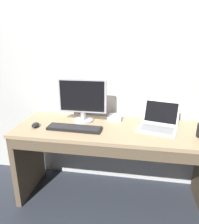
{
  "coord_description": "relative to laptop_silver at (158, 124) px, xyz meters",
  "views": [
    {
      "loc": [
        0.16,
        -1.66,
        1.44
      ],
      "look_at": [
        -0.12,
        0.0,
        0.88
      ],
      "focal_mm": 33.23,
      "sensor_mm": 36.0,
      "label": 1
    }
  ],
  "objects": [
    {
      "name": "ground_plane",
      "position": [
        -0.39,
        -0.06,
        -0.78
      ],
      "size": [
        14.0,
        14.0,
        0.0
      ],
      "primitive_type": "plane",
      "color": "#2D333D"
    },
    {
      "name": "desk",
      "position": [
        -0.39,
        -0.07,
        -0.25
      ],
      "size": [
        1.71,
        0.59,
        0.74
      ],
      "color": "tan",
      "rests_on": "ground"
    },
    {
      "name": "external_monitor",
      "position": [
        -0.68,
        0.04,
        0.18
      ],
      "size": [
        0.44,
        0.18,
        0.4
      ],
      "color": "#B7B7BC",
      "rests_on": "desk"
    },
    {
      "name": "computer_mouse",
      "position": [
        -1.06,
        -0.15,
        -0.02
      ],
      "size": [
        0.08,
        0.11,
        0.03
      ],
      "primitive_type": "ellipsoid",
      "rotation": [
        0.0,
        0.0,
        0.21
      ],
      "color": "black",
      "rests_on": "desk"
    },
    {
      "name": "external_drive_box",
      "position": [
        -0.38,
        0.15,
        -0.02
      ],
      "size": [
        0.13,
        0.14,
        0.04
      ],
      "primitive_type": "cube",
      "rotation": [
        0.0,
        0.0,
        -0.06
      ],
      "color": "silver",
      "rests_on": "desk"
    },
    {
      "name": "back_wall",
      "position": [
        -0.39,
        0.3,
        0.82
      ],
      "size": [
        3.93,
        0.04,
        3.19
      ],
      "primitive_type": "cube",
      "color": "silver",
      "rests_on": "ground"
    },
    {
      "name": "wired_keyboard",
      "position": [
        -0.71,
        -0.15,
        -0.03
      ],
      "size": [
        0.47,
        0.15,
        0.02
      ],
      "color": "black",
      "rests_on": "desk"
    },
    {
      "name": "laptop_silver",
      "position": [
        0.0,
        0.0,
        0.0
      ],
      "size": [
        0.38,
        0.38,
        0.21
      ],
      "color": "silver",
      "rests_on": "desk"
    }
  ]
}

